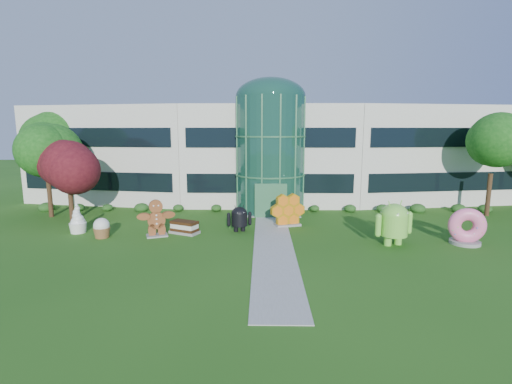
# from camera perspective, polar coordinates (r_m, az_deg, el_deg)

# --- Properties ---
(ground) EXTENTS (140.00, 140.00, 0.00)m
(ground) POSITION_cam_1_polar(r_m,az_deg,el_deg) (21.57, 2.81, -9.45)
(ground) COLOR #215114
(ground) RESTS_ON ground
(building) EXTENTS (46.00, 15.00, 9.30)m
(building) POSITION_cam_1_polar(r_m,az_deg,el_deg) (38.48, 2.00, 5.92)
(building) COLOR beige
(building) RESTS_ON ground
(atrium) EXTENTS (6.00, 6.00, 9.80)m
(atrium) POSITION_cam_1_polar(r_m,az_deg,el_deg) (32.48, 2.20, 5.72)
(atrium) COLOR #194738
(atrium) RESTS_ON ground
(walkway) EXTENTS (2.40, 20.00, 0.04)m
(walkway) POSITION_cam_1_polar(r_m,az_deg,el_deg) (23.46, 2.65, -7.83)
(walkway) COLOR #9E9E93
(walkway) RESTS_ON ground
(tree_red) EXTENTS (4.00, 4.00, 6.00)m
(tree_red) POSITION_cam_1_polar(r_m,az_deg,el_deg) (31.83, -26.77, 1.22)
(tree_red) COLOR #3F0C14
(tree_red) RESTS_ON ground
(trees_backdrop) EXTENTS (52.00, 8.00, 8.40)m
(trees_backdrop) POSITION_cam_1_polar(r_m,az_deg,el_deg) (33.53, 2.15, 4.64)
(trees_backdrop) COLOR #124A12
(trees_backdrop) RESTS_ON ground
(android_green) EXTENTS (3.12, 2.54, 3.05)m
(android_green) POSITION_cam_1_polar(r_m,az_deg,el_deg) (24.26, 20.47, -4.17)
(android_green) COLOR #77D343
(android_green) RESTS_ON ground
(android_black) EXTENTS (2.05, 1.62, 2.05)m
(android_black) POSITION_cam_1_polar(r_m,az_deg,el_deg) (25.92, -2.58, -3.86)
(android_black) COLOR black
(android_black) RESTS_ON ground
(donut) EXTENTS (2.40, 1.49, 2.32)m
(donut) POSITION_cam_1_polar(r_m,az_deg,el_deg) (26.44, 29.63, -4.54)
(donut) COLOR #FF618C
(donut) RESTS_ON ground
(gingerbread) EXTENTS (2.91, 1.96, 2.51)m
(gingerbread) POSITION_cam_1_polar(r_m,az_deg,el_deg) (25.53, -15.09, -3.87)
(gingerbread) COLOR brown
(gingerbread) RESTS_ON ground
(ice_cream_sandwich) EXTENTS (2.22, 1.74, 0.88)m
(ice_cream_sandwich) POSITION_cam_1_polar(r_m,az_deg,el_deg) (25.99, -10.95, -5.32)
(ice_cream_sandwich) COLOR black
(ice_cream_sandwich) RESTS_ON ground
(honeycomb) EXTENTS (2.94, 1.82, 2.18)m
(honeycomb) POSITION_cam_1_polar(r_m,az_deg,el_deg) (27.47, 4.89, -3.00)
(honeycomb) COLOR orange
(honeycomb) RESTS_ON ground
(froyo) EXTENTS (1.49, 1.49, 2.10)m
(froyo) POSITION_cam_1_polar(r_m,az_deg,el_deg) (28.35, -25.79, -3.60)
(froyo) COLOR white
(froyo) RESTS_ON ground
(cupcake) EXTENTS (1.42, 1.42, 1.33)m
(cupcake) POSITION_cam_1_polar(r_m,az_deg,el_deg) (26.50, -22.66, -5.10)
(cupcake) COLOR white
(cupcake) RESTS_ON ground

